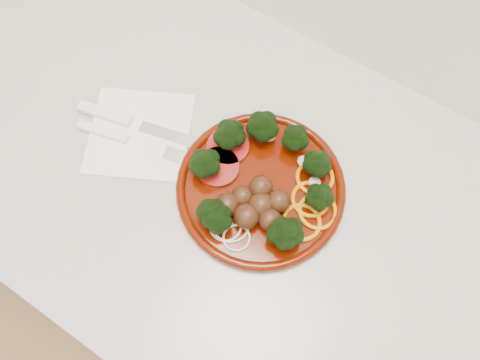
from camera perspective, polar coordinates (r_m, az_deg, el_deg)
The scene contains 5 objects.
counter at distance 1.14m, azimuth -2.17°, elevation -8.08°, with size 2.40×0.60×0.90m.
plate at distance 0.68m, azimuth 2.62°, elevation -0.87°, with size 0.25×0.25×0.06m.
napkin at distance 0.76m, azimuth -12.11°, elevation 5.60°, with size 0.16×0.16×0.00m, color white.
knife at distance 0.76m, azimuth -13.61°, elevation 6.99°, with size 0.23×0.07×0.01m.
fork at distance 0.75m, azimuth -14.78°, elevation 5.18°, with size 0.20×0.07×0.01m.
Camera 1 is at (0.20, 1.48, 1.55)m, focal length 35.00 mm.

